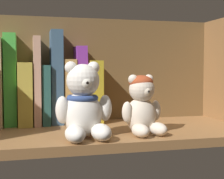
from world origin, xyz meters
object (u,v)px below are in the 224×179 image
Objects in this scene: book_10 at (81,84)px; teddy_bear_smaller at (142,106)px; book_5 at (25,93)px; book_6 at (37,81)px; book_7 at (46,94)px; book_9 at (69,91)px; book_11 at (93,91)px; book_8 at (56,77)px; book_4 at (11,80)px; teddy_bear_larger at (83,106)px.

book_10 is 1.55× the size of teddy_bear_smaller.
book_5 is 4.39cm from book_6.
book_7 is 0.91× the size of book_9.
book_9 is 1.28× the size of teddy_bear_smaller.
book_6 is at bearing 180.00° from book_7.
book_7 is (5.15, 0.00, -0.32)cm from book_5.
book_7 is at bearing 134.88° from teddy_bear_smaller.
book_9 is 0.83× the size of book_10.
book_9 reaches higher than book_7.
book_9 is 1.02× the size of book_11.
book_8 is (7.97, 0.00, 4.18)cm from book_5.
book_4 is 5.09cm from book_5.
book_6 reaches higher than teddy_bear_larger.
book_6 reaches higher than book_9.
book_5 is 0.71× the size of book_6.
teddy_bear_larger is (3.88, -21.34, -5.36)cm from book_8.
book_9 is at bearing 180.00° from book_11.
book_11 is 1.26× the size of teddy_bear_smaller.
book_11 is 21.44cm from teddy_bear_smaller.
book_7 is 0.75× the size of book_10.
book_5 is 0.97× the size of book_11.
book_4 is 18.25cm from book_10.
book_9 is at bearing 0.00° from book_6.
book_4 is 26.76cm from teddy_bear_larger.
teddy_bear_smaller is (13.31, 1.25, -0.57)cm from teddy_bear_larger.
book_6 reaches higher than book_5.
teddy_bear_smaller is (10.54, -20.09, -3.93)cm from book_10.
book_9 is (8.41, 0.00, -2.81)cm from book_6.
book_4 is 6.54cm from book_6.
teddy_bear_larger is at bearing -60.96° from book_5.
book_4 is at bearing 180.00° from book_5.
book_4 is at bearing 180.00° from book_8.
book_6 reaches higher than book_7.
book_4 is 1.76× the size of teddy_bear_smaller.
teddy_bear_smaller is (17.18, -20.09, -5.92)cm from book_8.
book_4 reaches higher than book_5.
teddy_bear_larger is at bearing -88.68° from book_9.
book_4 is at bearing 180.00° from book_9.
book_8 reaches higher than book_4.
book_10 is at bearing 0.00° from book_9.
book_5 is at bearing 180.00° from book_9.
book_8 reaches higher than teddy_bear_smaller.
book_5 is 24.44cm from teddy_bear_larger.
book_4 is 1.38× the size of book_9.
book_6 is 1.10× the size of book_10.
book_8 is 10.70cm from book_11.
book_10 is 1.27× the size of teddy_bear_larger.
book_9 is at bearing 0.00° from book_8.
book_10 is 1.23× the size of book_11.
book_11 reaches higher than teddy_bear_smaller.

